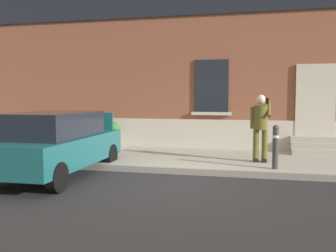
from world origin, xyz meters
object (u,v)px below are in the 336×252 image
(bollard_near_person, at_px, (275,145))
(person_on_phone, at_px, (261,124))
(planter_olive, at_px, (42,132))
(planter_cream, at_px, (113,134))
(hatchback_car_teal, at_px, (55,143))

(bollard_near_person, bearing_deg, person_on_phone, 112.01)
(bollard_near_person, height_order, planter_olive, bollard_near_person)
(person_on_phone, relative_size, planter_olive, 2.04)
(bollard_near_person, relative_size, planter_cream, 1.22)
(bollard_near_person, height_order, planter_cream, bollard_near_person)
(planter_olive, bearing_deg, planter_cream, 3.25)
(bollard_near_person, xyz_separation_m, person_on_phone, (-0.35, 0.86, 0.44))
(hatchback_car_teal, xyz_separation_m, planter_olive, (-2.82, 3.98, -0.18))
(hatchback_car_teal, relative_size, planter_olive, 4.76)
(planter_olive, relative_size, planter_cream, 1.00)
(hatchback_car_teal, distance_m, planter_olive, 4.89)
(planter_olive, xyz_separation_m, planter_cream, (2.61, 0.15, 0.00))
(hatchback_car_teal, relative_size, person_on_phone, 2.34)
(person_on_phone, height_order, planter_cream, person_on_phone)
(bollard_near_person, distance_m, person_on_phone, 1.02)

